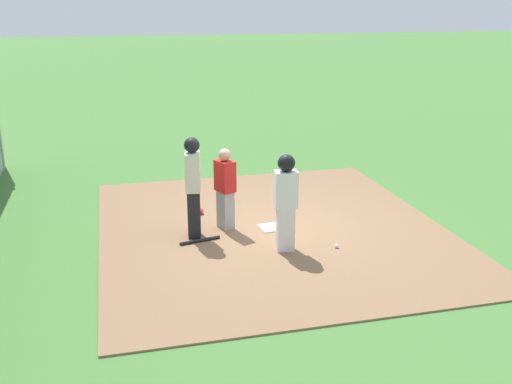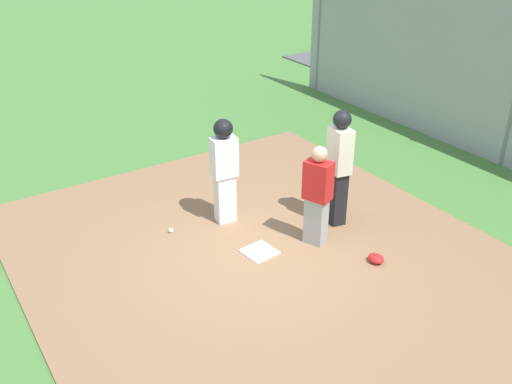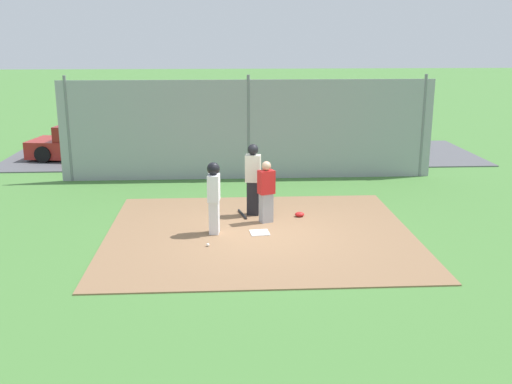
{
  "view_description": "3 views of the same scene",
  "coord_description": "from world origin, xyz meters",
  "px_view_note": "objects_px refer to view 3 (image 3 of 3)",
  "views": [
    {
      "loc": [
        10.05,
        -2.84,
        4.13
      ],
      "look_at": [
        0.73,
        -0.49,
        1.02
      ],
      "focal_mm": 41.18,
      "sensor_mm": 36.0,
      "label": 1
    },
    {
      "loc": [
        -5.77,
        3.85,
        4.66
      ],
      "look_at": [
        0.41,
        -0.21,
        0.78
      ],
      "focal_mm": 39.99,
      "sensor_mm": 36.0,
      "label": 2
    },
    {
      "loc": [
        0.86,
        13.21,
        4.57
      ],
      "look_at": [
        0.02,
        -1.14,
        0.73
      ],
      "focal_mm": 41.47,
      "sensor_mm": 36.0,
      "label": 3
    }
  ],
  "objects_px": {
    "home_plate": "(260,233)",
    "baseball": "(208,245)",
    "umpire": "(253,178)",
    "parked_car_red": "(88,144)",
    "runner": "(214,193)",
    "catcher_mask": "(300,214)",
    "parked_car_silver": "(314,136)",
    "catcher": "(266,191)",
    "baseball_bat": "(242,214)"
  },
  "relations": [
    {
      "from": "catcher",
      "to": "baseball",
      "type": "xyz_separation_m",
      "value": [
        1.42,
        1.69,
        -0.76
      ]
    },
    {
      "from": "runner",
      "to": "baseball",
      "type": "relative_size",
      "value": 23.1
    },
    {
      "from": "catcher",
      "to": "parked_car_silver",
      "type": "relative_size",
      "value": 0.35
    },
    {
      "from": "baseball_bat",
      "to": "parked_car_silver",
      "type": "relative_size",
      "value": 0.17
    },
    {
      "from": "catcher",
      "to": "runner",
      "type": "xyz_separation_m",
      "value": [
        1.28,
        0.79,
        0.19
      ]
    },
    {
      "from": "baseball_bat",
      "to": "catcher_mask",
      "type": "distance_m",
      "value": 1.48
    },
    {
      "from": "umpire",
      "to": "parked_car_silver",
      "type": "height_order",
      "value": "umpire"
    },
    {
      "from": "home_plate",
      "to": "parked_car_red",
      "type": "xyz_separation_m",
      "value": [
        5.86,
        -8.98,
        0.57
      ]
    },
    {
      "from": "baseball",
      "to": "catcher",
      "type": "bearing_deg",
      "value": -130.05
    },
    {
      "from": "umpire",
      "to": "parked_car_silver",
      "type": "bearing_deg",
      "value": 172.0
    },
    {
      "from": "home_plate",
      "to": "runner",
      "type": "bearing_deg",
      "value": -3.21
    },
    {
      "from": "home_plate",
      "to": "parked_car_silver",
      "type": "relative_size",
      "value": 0.1
    },
    {
      "from": "catcher_mask",
      "to": "baseball",
      "type": "relative_size",
      "value": 3.24
    },
    {
      "from": "catcher_mask",
      "to": "umpire",
      "type": "bearing_deg",
      "value": -11.77
    },
    {
      "from": "parked_car_silver",
      "to": "parked_car_red",
      "type": "relative_size",
      "value": 0.99
    },
    {
      "from": "parked_car_red",
      "to": "home_plate",
      "type": "bearing_deg",
      "value": 132.12
    },
    {
      "from": "runner",
      "to": "catcher_mask",
      "type": "relative_size",
      "value": 7.12
    },
    {
      "from": "umpire",
      "to": "catcher_mask",
      "type": "bearing_deg",
      "value": 88.98
    },
    {
      "from": "baseball",
      "to": "catcher_mask",
      "type": "bearing_deg",
      "value": -138.05
    },
    {
      "from": "home_plate",
      "to": "runner",
      "type": "height_order",
      "value": "runner"
    },
    {
      "from": "umpire",
      "to": "parked_car_red",
      "type": "height_order",
      "value": "umpire"
    },
    {
      "from": "catcher_mask",
      "to": "parked_car_silver",
      "type": "relative_size",
      "value": 0.05
    },
    {
      "from": "umpire",
      "to": "parked_car_red",
      "type": "bearing_deg",
      "value": -131.54
    },
    {
      "from": "parked_car_silver",
      "to": "umpire",
      "type": "bearing_deg",
      "value": 64.36
    },
    {
      "from": "baseball_bat",
      "to": "baseball",
      "type": "xyz_separation_m",
      "value": [
        0.85,
        2.28,
        0.01
      ]
    },
    {
      "from": "parked_car_silver",
      "to": "parked_car_red",
      "type": "bearing_deg",
      "value": 0.77
    },
    {
      "from": "catcher",
      "to": "parked_car_red",
      "type": "height_order",
      "value": "catcher"
    },
    {
      "from": "catcher_mask",
      "to": "parked_car_silver",
      "type": "height_order",
      "value": "parked_car_silver"
    },
    {
      "from": "catcher",
      "to": "parked_car_red",
      "type": "bearing_deg",
      "value": -164.92
    },
    {
      "from": "runner",
      "to": "catcher_mask",
      "type": "distance_m",
      "value": 2.64
    },
    {
      "from": "baseball_bat",
      "to": "umpire",
      "type": "bearing_deg",
      "value": -92.27
    },
    {
      "from": "runner",
      "to": "parked_car_red",
      "type": "bearing_deg",
      "value": 125.36
    },
    {
      "from": "home_plate",
      "to": "parked_car_silver",
      "type": "xyz_separation_m",
      "value": [
        -2.86,
        -10.15,
        0.57
      ]
    },
    {
      "from": "catcher",
      "to": "runner",
      "type": "height_order",
      "value": "runner"
    },
    {
      "from": "umpire",
      "to": "runner",
      "type": "distance_m",
      "value": 1.74
    },
    {
      "from": "umpire",
      "to": "parked_car_silver",
      "type": "relative_size",
      "value": 0.43
    },
    {
      "from": "runner",
      "to": "parked_car_red",
      "type": "relative_size",
      "value": 0.39
    },
    {
      "from": "parked_car_silver",
      "to": "parked_car_red",
      "type": "distance_m",
      "value": 8.81
    },
    {
      "from": "umpire",
      "to": "baseball",
      "type": "distance_m",
      "value": 2.76
    },
    {
      "from": "baseball_bat",
      "to": "catcher_mask",
      "type": "relative_size",
      "value": 3.16
    },
    {
      "from": "runner",
      "to": "parked_car_silver",
      "type": "height_order",
      "value": "runner"
    },
    {
      "from": "home_plate",
      "to": "baseball",
      "type": "distance_m",
      "value": 1.47
    },
    {
      "from": "home_plate",
      "to": "baseball",
      "type": "bearing_deg",
      "value": 34.87
    },
    {
      "from": "baseball_bat",
      "to": "parked_car_silver",
      "type": "height_order",
      "value": "parked_car_silver"
    },
    {
      "from": "runner",
      "to": "parked_car_silver",
      "type": "distance_m",
      "value": 10.84
    },
    {
      "from": "baseball_bat",
      "to": "parked_car_red",
      "type": "xyz_separation_m",
      "value": [
        5.51,
        -7.54,
        0.55
      ]
    },
    {
      "from": "parked_car_silver",
      "to": "catcher",
      "type": "bearing_deg",
      "value": 67.22
    },
    {
      "from": "umpire",
      "to": "runner",
      "type": "relative_size",
      "value": 1.09
    },
    {
      "from": "baseball",
      "to": "parked_car_silver",
      "type": "bearing_deg",
      "value": -110.31
    },
    {
      "from": "home_plate",
      "to": "umpire",
      "type": "bearing_deg",
      "value": -87.04
    }
  ]
}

